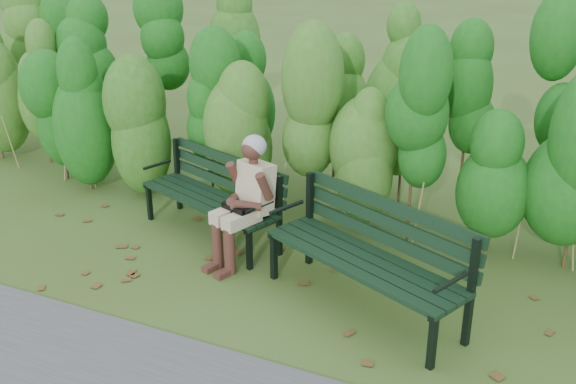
% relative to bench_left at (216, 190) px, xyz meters
% --- Properties ---
extents(ground, '(80.00, 80.00, 0.00)m').
position_rel_bench_left_xyz_m(ground, '(0.93, -0.71, -0.47)').
color(ground, '#40501E').
extents(hedge_band, '(11.04, 1.67, 2.42)m').
position_rel_bench_left_xyz_m(hedge_band, '(0.93, 1.15, 0.79)').
color(hedge_band, '#47381E').
rests_on(hedge_band, ground).
extents(leaf_litter, '(5.68, 2.19, 0.01)m').
position_rel_bench_left_xyz_m(leaf_litter, '(1.18, -0.79, -0.46)').
color(leaf_litter, brown).
rests_on(leaf_litter, ground).
extents(bench_left, '(1.67, 1.01, 0.79)m').
position_rel_bench_left_xyz_m(bench_left, '(0.00, 0.00, 0.00)').
color(bench_left, black).
rests_on(bench_left, ground).
extents(bench_right, '(1.84, 1.23, 0.88)m').
position_rel_bench_left_xyz_m(bench_right, '(1.79, -0.63, 0.05)').
color(bench_right, black).
rests_on(bench_right, ground).
extents(seated_woman, '(0.53, 0.74, 1.18)m').
position_rel_bench_left_xyz_m(seated_woman, '(0.52, -0.36, 0.19)').
color(seated_woman, beige).
rests_on(seated_woman, ground).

